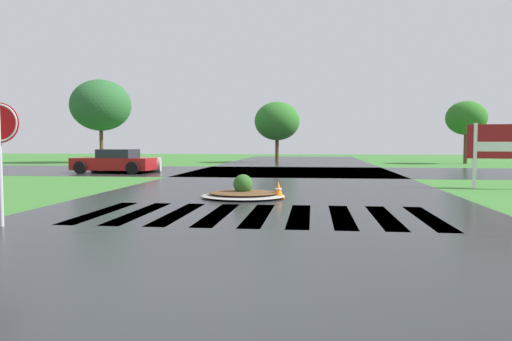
{
  "coord_description": "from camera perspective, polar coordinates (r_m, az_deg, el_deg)",
  "views": [
    {
      "loc": [
        1.18,
        -4.64,
        1.6
      ],
      "look_at": [
        -0.39,
        8.81,
        0.81
      ],
      "focal_mm": 34.36,
      "sensor_mm": 36.0,
      "label": 1
    }
  ],
  "objects": [
    {
      "name": "ground_plane",
      "position": [
        5.06,
        -7.49,
        -15.73
      ],
      "size": [
        120.0,
        120.0,
        0.1
      ],
      "primitive_type": "cube",
      "color": "#38722D"
    },
    {
      "name": "asphalt_roadway",
      "position": [
        14.77,
        2.02,
        -2.88
      ],
      "size": [
        10.87,
        80.0,
        0.01
      ],
      "primitive_type": "cube",
      "color": "#232628",
      "rests_on": "ground"
    },
    {
      "name": "asphalt_cross_road",
      "position": [
        26.67,
        4.09,
        -0.12
      ],
      "size": [
        90.0,
        9.78,
        0.01
      ],
      "primitive_type": "cube",
      "color": "#232628",
      "rests_on": "ground"
    },
    {
      "name": "crosswalk_stripes",
      "position": [
        10.78,
        0.29,
        -5.19
      ],
      "size": [
        7.65,
        3.53,
        0.01
      ],
      "color": "white",
      "rests_on": "ground"
    },
    {
      "name": "estate_billboard",
      "position": [
        18.84,
        27.14,
        2.67
      ],
      "size": [
        2.5,
        0.56,
        2.27
      ],
      "rotation": [
        0.0,
        0.0,
        2.95
      ],
      "color": "white",
      "rests_on": "ground"
    },
    {
      "name": "median_island",
      "position": [
        14.04,
        -1.53,
        -2.64
      ],
      "size": [
        2.41,
        2.13,
        0.68
      ],
      "color": "#9E9B93",
      "rests_on": "ground"
    },
    {
      "name": "car_silver_hatch",
      "position": [
        26.36,
        -16.11,
        0.97
      ],
      "size": [
        4.19,
        2.18,
        1.23
      ],
      "rotation": [
        0.0,
        0.0,
        3.09
      ],
      "color": "maroon",
      "rests_on": "ground"
    },
    {
      "name": "drainage_pipe_stack",
      "position": [
        26.88,
        -14.85,
        0.64
      ],
      "size": [
        3.7,
        1.41,
        0.79
      ],
      "color": "#9E9B93",
      "rests_on": "ground"
    },
    {
      "name": "traffic_cone",
      "position": [
        13.91,
        2.6,
        -2.31
      ],
      "size": [
        0.36,
        0.36,
        0.5
      ],
      "color": "orange",
      "rests_on": "ground"
    },
    {
      "name": "background_treeline",
      "position": [
        37.13,
        0.89,
        6.97
      ],
      "size": [
        45.28,
        6.16,
        6.4
      ],
      "color": "#4C3823",
      "rests_on": "ground"
    }
  ]
}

